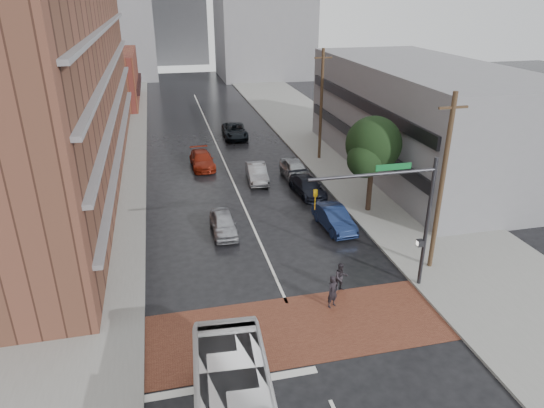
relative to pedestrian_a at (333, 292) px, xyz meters
name	(u,v)px	position (x,y,z in m)	size (l,w,h in m)	color
ground	(301,335)	(-2.13, -1.75, -0.87)	(160.00, 160.00, 0.00)	black
crosswalk	(298,328)	(-2.13, -1.25, -0.86)	(14.00, 5.00, 0.02)	brown
sidewalk_west	(93,172)	(-13.63, 23.25, -0.80)	(9.00, 90.00, 0.15)	gray
sidewalk_east	(342,153)	(9.37, 23.25, -0.80)	(9.00, 90.00, 0.15)	gray
storefront_west	(107,78)	(-14.13, 52.25, 2.63)	(8.00, 16.00, 7.00)	brown
building_east	(421,117)	(14.37, 18.25, 3.63)	(11.00, 26.00, 9.00)	slate
distant_tower_center	(175,4)	(-2.13, 93.25, 11.13)	(12.00, 10.00, 24.00)	slate
street_tree	(373,148)	(6.39, 10.28, 3.86)	(4.20, 4.10, 6.90)	#332319
signal_mast	(403,207)	(3.72, 0.75, 3.86)	(6.50, 0.30, 7.20)	#2D2D33
utility_pole_near	(442,184)	(6.67, 2.25, 4.27)	(1.60, 0.26, 10.00)	#473321
utility_pole_far	(321,105)	(6.67, 22.25, 4.27)	(1.60, 0.26, 10.00)	#473321
pedestrian_a	(333,292)	(0.00, 0.00, 0.00)	(0.64, 0.42, 1.74)	black
pedestrian_b	(341,277)	(0.90, 1.25, -0.07)	(0.78, 0.61, 1.61)	#242026
car_travel_a	(224,224)	(-4.15, 9.23, -0.19)	(1.61, 4.00, 1.36)	#A6A7AD
car_travel_b	(257,173)	(-0.16, 17.98, -0.16)	(1.52, 4.35, 1.43)	#9A9CA1
car_travel_c	(202,160)	(-4.22, 22.46, -0.18)	(1.93, 4.75, 1.38)	maroon
suv_travel	(235,131)	(0.15, 31.29, -0.14)	(2.43, 5.28, 1.47)	black
car_parked_near	(334,218)	(3.07, 8.25, -0.15)	(1.53, 4.40, 1.45)	#142247
car_parked_mid	(307,187)	(3.07, 14.25, -0.21)	(1.84, 4.54, 1.32)	black
car_parked_far	(296,170)	(3.07, 17.62, -0.06)	(1.91, 4.75, 1.62)	#A0A3A7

